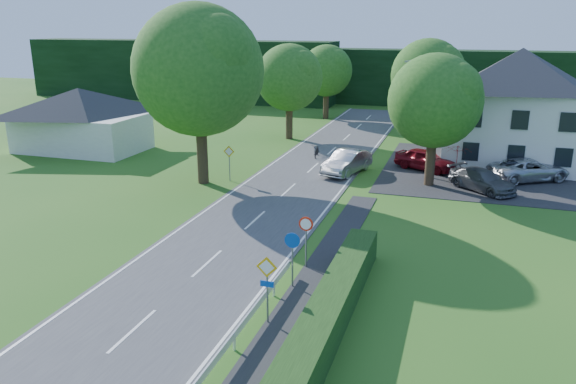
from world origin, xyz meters
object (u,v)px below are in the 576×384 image
(parked_car_grey, at_px, (482,180))
(streetlight, at_px, (429,113))
(parked_car_silver_b, at_px, (529,169))
(parked_car_red, at_px, (425,159))
(motorcycle, at_px, (317,151))
(moving_car, at_px, (347,162))
(parasol, at_px, (457,159))

(parked_car_grey, bearing_deg, streetlight, 99.85)
(parked_car_silver_b, bearing_deg, parked_car_grey, 108.00)
(parked_car_red, height_order, parked_car_grey, parked_car_red)
(parked_car_grey, bearing_deg, motorcycle, 106.45)
(moving_car, distance_m, parked_car_silver_b, 12.32)
(moving_car, bearing_deg, parked_car_grey, 5.58)
(moving_car, xyz_separation_m, motorcycle, (-3.34, 4.27, -0.31))
(motorcycle, xyz_separation_m, parasol, (10.77, -1.59, 0.48))
(parked_car_red, relative_size, parked_car_grey, 0.96)
(moving_car, xyz_separation_m, parked_car_grey, (9.11, -1.55, -0.14))
(streetlight, height_order, motorcycle, streetlight)
(streetlight, bearing_deg, parked_car_silver_b, 10.04)
(moving_car, relative_size, motorcycle, 2.56)
(motorcycle, height_order, parked_car_grey, parked_car_grey)
(parked_car_grey, distance_m, parasol, 4.57)
(moving_car, distance_m, motorcycle, 5.43)
(streetlight, bearing_deg, moving_car, -171.89)
(moving_car, bearing_deg, parked_car_silver_b, 24.40)
(parked_car_grey, distance_m, parked_car_silver_b, 4.65)
(parked_car_silver_b, distance_m, parasol, 4.79)
(streetlight, relative_size, parasol, 3.64)
(parked_car_silver_b, bearing_deg, motorcycle, 50.46)
(streetlight, distance_m, parked_car_red, 4.15)
(parked_car_red, bearing_deg, parasol, -65.08)
(streetlight, xyz_separation_m, parked_car_red, (-0.15, 1.95, -3.66))
(parked_car_red, distance_m, parked_car_silver_b, 6.99)
(motorcycle, distance_m, parked_car_grey, 13.75)
(parked_car_grey, bearing_deg, parked_car_silver_b, 0.57)
(moving_car, bearing_deg, motorcycle, 143.26)
(moving_car, xyz_separation_m, parked_car_silver_b, (12.16, 1.97, -0.06))
(parked_car_silver_b, bearing_deg, parasol, 50.30)
(parked_car_red, bearing_deg, parked_car_silver_b, -70.47)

